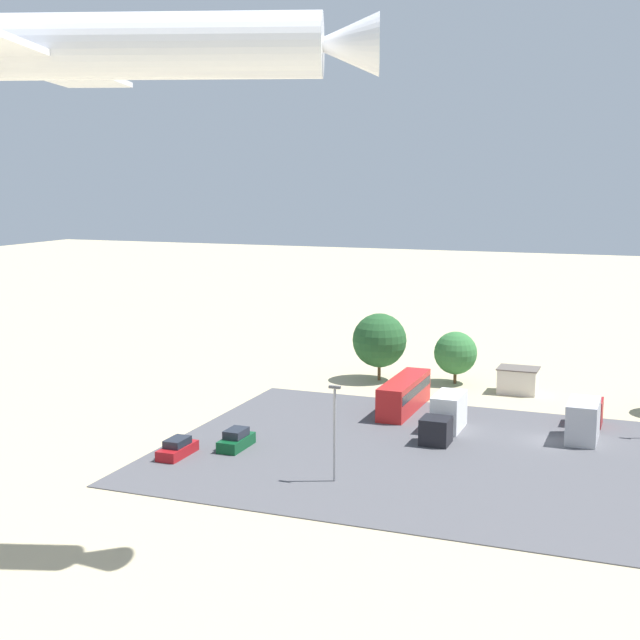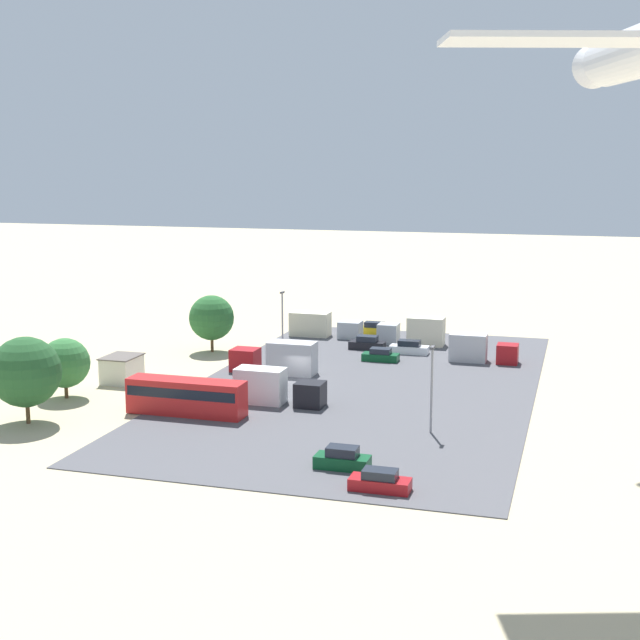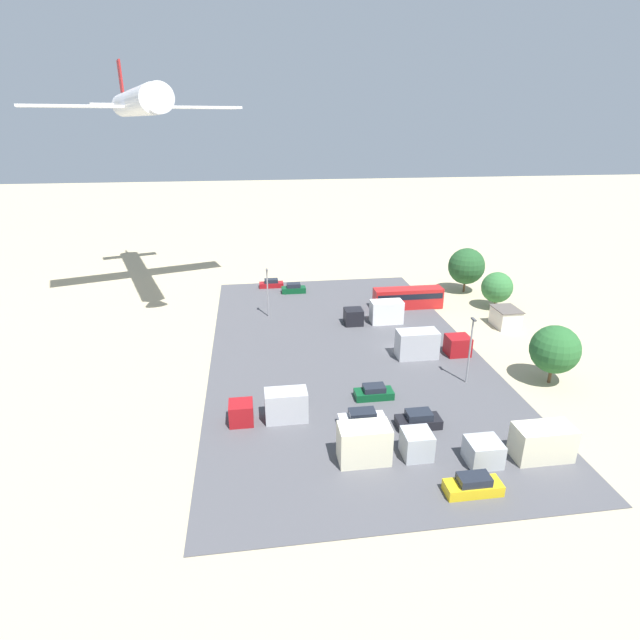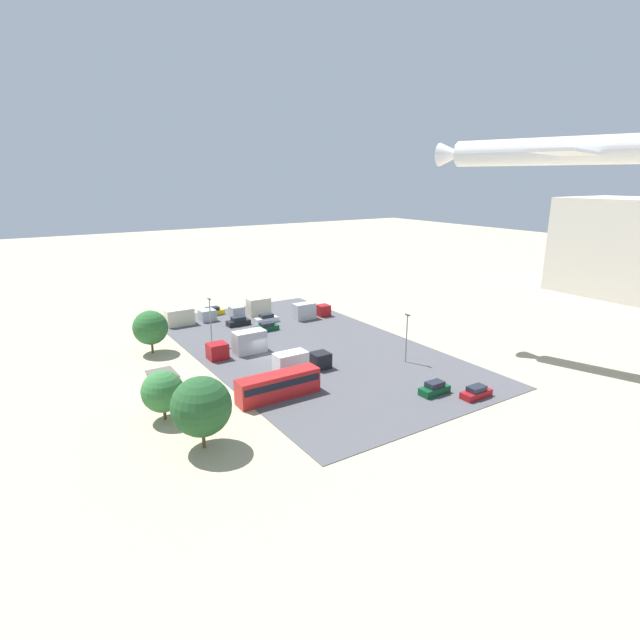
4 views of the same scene
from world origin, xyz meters
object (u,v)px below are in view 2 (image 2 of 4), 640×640
object	(u,v)px
parked_car_2	(409,348)
parked_truck_0	(274,388)
parked_car_1	(380,482)
parked_truck_1	(415,332)
parked_car_5	(375,329)
parked_truck_4	(321,326)
parked_truck_2	(279,359)
parked_truck_3	(479,349)
parked_car_0	(381,356)
shed_building	(122,369)
parked_car_3	(342,459)
parked_car_4	(367,344)
bus	(186,396)

from	to	relation	value
parked_car_2	parked_truck_0	distance (m)	26.67
parked_car_1	parked_truck_1	xyz separation A→B (m)	(-49.86, -6.86, 0.97)
parked_car_2	parked_car_5	bearing A→B (deg)	-147.74
parked_truck_1	parked_truck_4	distance (m)	12.74
parked_truck_2	parked_truck_3	xyz separation A→B (m)	(-11.75, 19.93, -0.16)
parked_car_0	parked_truck_0	world-z (taller)	parked_truck_0
parked_car_1	parked_truck_4	size ratio (longest dim) A/B	0.45
parked_car_1	parked_car_5	bearing A→B (deg)	13.51
shed_building	parked_truck_3	xyz separation A→B (m)	(-19.74, 34.26, 0.13)
parked_car_2	parked_truck_0	xyz separation A→B (m)	(25.47, -7.87, 0.84)
parked_car_0	parked_car_3	xyz separation A→B (m)	(36.09, 5.28, 0.08)
parked_truck_0	parked_truck_4	xyz separation A→B (m)	(-32.54, -5.05, -0.09)
parked_car_2	parked_truck_3	size ratio (longest dim) A/B	0.59
parked_car_4	parked_truck_3	bearing A→B (deg)	-102.53
parked_truck_1	parked_truck_2	world-z (taller)	parked_truck_2
parked_car_4	parked_truck_0	size ratio (longest dim) A/B	0.51
shed_building	parked_truck_2	distance (m)	16.41
parked_car_5	parked_truck_1	bearing A→B (deg)	50.88
parked_car_2	parked_car_0	bearing A→B (deg)	-26.06
parked_car_0	parked_truck_4	distance (m)	15.94
parked_truck_3	shed_building	bearing A→B (deg)	-60.05
parked_truck_2	shed_building	bearing A→B (deg)	119.15
bus	shed_building	bearing A→B (deg)	-128.65
parked_car_0	parked_truck_1	bearing A→B (deg)	168.53
parked_car_2	shed_building	bearing A→B (deg)	-49.87
parked_truck_0	parked_car_3	bearing A→B (deg)	34.91
parked_truck_2	parked_car_2	bearing A→B (deg)	-39.85
shed_building	parked_car_1	xyz separation A→B (m)	(22.71, 32.41, -0.68)
parked_car_0	parked_truck_2	distance (m)	12.84
parked_truck_1	parked_truck_3	bearing A→B (deg)	-130.40
parked_truck_3	parked_truck_4	bearing A→B (deg)	-113.15
bus	parked_truck_0	bearing A→B (deg)	131.39
parked_truck_1	parked_truck_0	bearing A→B (deg)	166.20
parked_car_2	parked_car_4	distance (m)	5.43
parked_car_1	parked_car_3	bearing A→B (deg)	45.68
parked_car_5	parked_truck_4	bearing A→B (deg)	-61.01
parked_car_1	parked_car_0	bearing A→B (deg)	12.70
bus	parked_truck_0	xyz separation A→B (m)	(-5.60, 6.36, -0.21)
parked_car_4	parked_car_5	size ratio (longest dim) A/B	0.95
parked_truck_0	parked_truck_1	bearing A→B (deg)	166.20
parked_car_1	parked_car_3	distance (m)	5.10
parked_car_1	parked_car_4	world-z (taller)	parked_car_4
parked_truck_1	parked_truck_4	bearing A→B (deg)	82.30
parked_car_1	parked_car_4	distance (m)	47.03
parked_car_2	parked_car_4	world-z (taller)	parked_car_4
parked_car_3	parked_truck_2	distance (m)	30.74
parked_car_0	parked_car_4	xyz separation A→B (m)	(-5.85, -2.97, 0.07)
parked_car_0	parked_car_4	world-z (taller)	parked_car_4
shed_building	parked_truck_2	size ratio (longest dim) A/B	0.46
parked_truck_1	shed_building	bearing A→B (deg)	136.75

